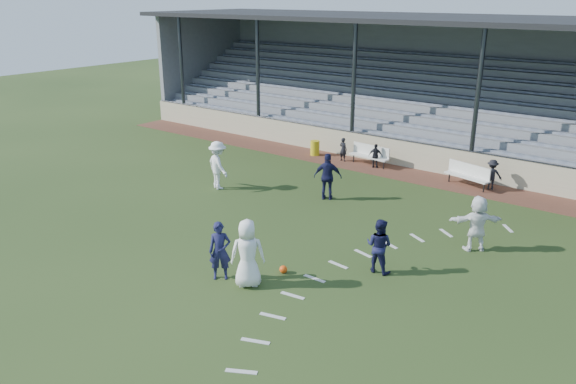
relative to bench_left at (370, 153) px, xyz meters
The scene contains 18 objects.
ground 10.85m from the bench_left, 82.42° to the right, with size 90.00×90.00×0.00m, color #273A17.
cinder_track 1.56m from the bench_left, ahead, with size 34.00×2.00×0.02m, color #512C20.
retaining_wall 1.64m from the bench_left, 29.66° to the left, with size 34.00×0.18×1.20m, color #B8AD8D.
bench_left is the anchor object (origin of this frame).
bench_right 4.78m from the bench_left, ahead, with size 2.03×0.97×0.95m.
trash_bin 3.03m from the bench_left, behind, with size 0.46×0.46×0.73m, color gold.
football 11.51m from the bench_left, 73.02° to the right, with size 0.23×0.23×0.23m, color #F04C0E.
player_white_lead 12.52m from the bench_left, 76.05° to the right, with size 0.95×0.62×1.94m, color white.
player_navy_lead 12.50m from the bench_left, 80.18° to the right, with size 0.62×0.41×1.71m, color #16173D.
player_navy_mid 10.74m from the bench_left, 59.32° to the right, with size 0.79×0.62×1.63m, color #16173D.
player_white_wing 7.49m from the bench_left, 116.62° to the right, with size 1.29×0.74×2.00m, color white.
player_navy_wing 5.15m from the bench_left, 79.29° to the right, with size 1.09×0.45×1.86m, color #16173D.
player_white_back 9.45m from the bench_left, 40.23° to the right, with size 1.67×0.53×1.80m, color white.
sub_left_near 1.37m from the bench_left, behind, with size 0.42×0.27×1.14m, color black.
sub_left_far 0.48m from the bench_left, 28.30° to the right, with size 0.66×0.27×1.12m, color black.
sub_right 5.69m from the bench_left, ahead, with size 0.81×0.47×1.26m, color black.
grandstand 5.93m from the bench_left, 75.44° to the left, with size 34.60×9.00×6.61m.
penalty_arc 12.10m from the bench_left, 62.66° to the right, with size 3.89×14.63×0.01m.
Camera 1 is at (10.84, -11.77, 7.68)m, focal length 35.00 mm.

